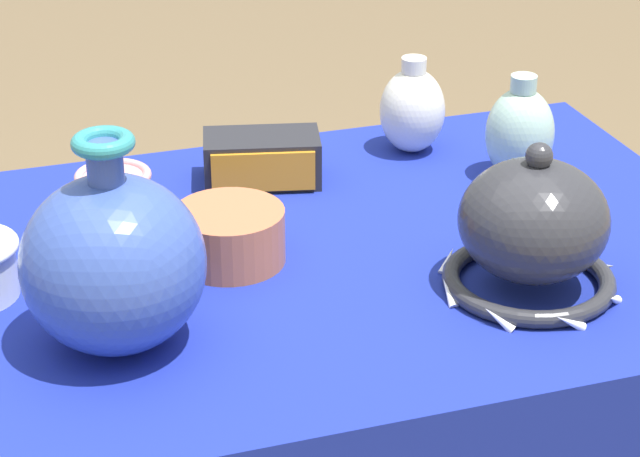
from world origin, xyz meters
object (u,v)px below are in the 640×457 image
(jar_round_celadon, at_px, (520,133))
(jar_round_ivory, at_px, (412,110))
(mosaic_tile_box, at_px, (262,159))
(pot_squat_terracotta, at_px, (230,236))
(vase_tall_bulbous, at_px, (113,262))
(cup_wide_rose, at_px, (115,196))
(vase_dome_bell, at_px, (533,230))

(jar_round_celadon, xyz_separation_m, jar_round_ivory, (-0.11, 0.14, -0.00))
(mosaic_tile_box, relative_size, pot_squat_terracotta, 1.29)
(vase_tall_bulbous, bearing_deg, cup_wide_rose, 81.09)
(jar_round_celadon, distance_m, cup_wide_rose, 0.59)
(cup_wide_rose, bearing_deg, vase_tall_bulbous, -98.91)
(mosaic_tile_box, xyz_separation_m, pot_squat_terracotta, (-0.10, -0.22, 0.00))
(jar_round_celadon, height_order, jar_round_ivory, jar_round_celadon)
(pot_squat_terracotta, relative_size, cup_wide_rose, 1.37)
(jar_round_celadon, distance_m, jar_round_ivory, 0.18)
(pot_squat_terracotta, bearing_deg, jar_round_ivory, 36.66)
(vase_dome_bell, relative_size, pot_squat_terracotta, 1.59)
(cup_wide_rose, bearing_deg, vase_dome_bell, -36.14)
(pot_squat_terracotta, distance_m, jar_round_ivory, 0.44)
(pot_squat_terracotta, bearing_deg, cup_wide_rose, 128.86)
(cup_wide_rose, bearing_deg, jar_round_ivory, 13.29)
(mosaic_tile_box, relative_size, cup_wide_rose, 1.77)
(vase_tall_bulbous, distance_m, vase_dome_bell, 0.50)
(vase_tall_bulbous, distance_m, jar_round_ivory, 0.67)
(mosaic_tile_box, height_order, cup_wide_rose, cup_wide_rose)
(cup_wide_rose, bearing_deg, pot_squat_terracotta, -51.14)
(mosaic_tile_box, bearing_deg, jar_round_celadon, -2.72)
(mosaic_tile_box, bearing_deg, pot_squat_terracotta, -102.05)
(vase_dome_bell, xyz_separation_m, jar_round_celadon, (0.13, 0.30, -0.01))
(vase_dome_bell, relative_size, mosaic_tile_box, 1.23)
(vase_tall_bulbous, distance_m, mosaic_tile_box, 0.47)
(vase_dome_bell, relative_size, jar_round_celadon, 1.43)
(jar_round_ivory, bearing_deg, pot_squat_terracotta, -143.34)
(jar_round_ivory, bearing_deg, vase_dome_bell, -92.65)
(vase_tall_bulbous, relative_size, mosaic_tile_box, 1.40)
(pot_squat_terracotta, relative_size, jar_round_ivory, 0.95)
(vase_tall_bulbous, height_order, vase_dome_bell, vase_tall_bulbous)
(cup_wide_rose, bearing_deg, mosaic_tile_box, 17.65)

